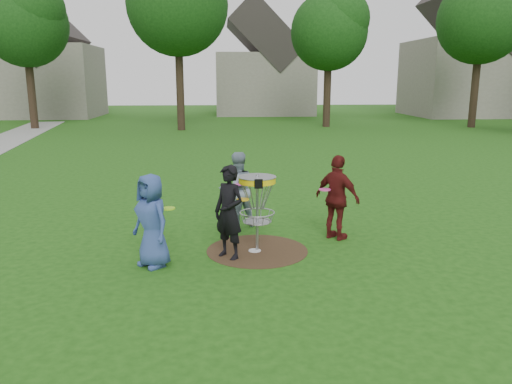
{
  "coord_description": "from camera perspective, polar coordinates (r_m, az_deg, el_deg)",
  "views": [
    {
      "loc": [
        -0.59,
        -8.38,
        2.98
      ],
      "look_at": [
        0.0,
        0.3,
        1.0
      ],
      "focal_mm": 35.0,
      "sensor_mm": 36.0,
      "label": 1
    }
  ],
  "objects": [
    {
      "name": "held_discs",
      "position": [
        8.88,
        -1.11,
        -0.31
      ],
      "size": [
        2.98,
        1.96,
        0.07
      ],
      "color": "#9AE619",
      "rests_on": "ground"
    },
    {
      "name": "player_maroon",
      "position": [
        9.46,
        9.28,
        -0.65
      ],
      "size": [
        0.93,
        0.96,
        1.61
      ],
      "primitive_type": "imported",
      "rotation": [
        0.0,
        0.0,
        2.32
      ],
      "color": "#541413",
      "rests_on": "ground"
    },
    {
      "name": "player_grey",
      "position": [
        10.13,
        -2.2,
        0.24
      ],
      "size": [
        0.92,
        0.84,
        1.55
      ],
      "primitive_type": "imported",
      "rotation": [
        0.0,
        0.0,
        3.55
      ],
      "color": "gray",
      "rests_on": "ground"
    },
    {
      "name": "disc_golf_basket",
      "position": [
        8.63,
        0.13,
        -0.32
      ],
      "size": [
        0.66,
        0.67,
        1.38
      ],
      "color": "#9EA0A5",
      "rests_on": "ground"
    },
    {
      "name": "player_black",
      "position": [
        8.36,
        -3.11,
        -2.33
      ],
      "size": [
        0.69,
        0.68,
        1.6
      ],
      "primitive_type": "imported",
      "rotation": [
        0.0,
        0.0,
        -0.75
      ],
      "color": "black",
      "rests_on": "ground"
    },
    {
      "name": "tree_row",
      "position": [
        29.25,
        -1.94,
        19.16
      ],
      "size": [
        51.2,
        17.42,
        9.9
      ],
      "color": "#38281C",
      "rests_on": "ground"
    },
    {
      "name": "player_blue",
      "position": [
        8.17,
        -11.84,
        -3.22
      ],
      "size": [
        0.87,
        0.87,
        1.53
      ],
      "primitive_type": "imported",
      "rotation": [
        0.0,
        0.0,
        -0.8
      ],
      "color": "#304785",
      "rests_on": "ground"
    },
    {
      "name": "house_row",
      "position": [
        41.81,
        3.61,
        14.41
      ],
      "size": [
        44.5,
        10.65,
        11.62
      ],
      "color": "gray",
      "rests_on": "ground"
    },
    {
      "name": "ground",
      "position": [
        8.92,
        0.13,
        -6.71
      ],
      "size": [
        100.0,
        100.0,
        0.0
      ],
      "primitive_type": "plane",
      "color": "#19470F",
      "rests_on": "ground"
    },
    {
      "name": "dirt_patch",
      "position": [
        8.92,
        0.13,
        -6.68
      ],
      "size": [
        1.8,
        1.8,
        0.01
      ],
      "primitive_type": "cylinder",
      "color": "#47331E",
      "rests_on": "ground"
    },
    {
      "name": "disc_on_grass",
      "position": [
        8.88,
        -0.15,
        -6.73
      ],
      "size": [
        0.22,
        0.22,
        0.02
      ],
      "primitive_type": "cylinder",
      "color": "silver",
      "rests_on": "ground"
    }
  ]
}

